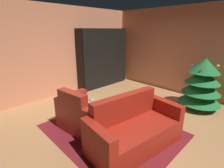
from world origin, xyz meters
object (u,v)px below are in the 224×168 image
at_px(armchair_red, 84,115).
at_px(bottle_on_table, 106,107).
at_px(couch_red, 134,130).
at_px(decorated_tree, 202,84).
at_px(bookshelf_unit, 106,58).
at_px(coffee_table, 115,112).
at_px(book_stack_on_table, 114,108).

bearing_deg(armchair_red, bottle_on_table, 37.43).
relative_size(armchair_red, couch_red, 0.61).
height_order(armchair_red, bottle_on_table, armchair_red).
relative_size(armchair_red, decorated_tree, 0.82).
bearing_deg(couch_red, bottle_on_table, -176.85).
relative_size(bookshelf_unit, decorated_tree, 1.53).
height_order(coffee_table, bottle_on_table, bottle_on_table).
distance_m(armchair_red, book_stack_on_table, 0.66).
relative_size(armchair_red, book_stack_on_table, 5.42).
relative_size(bookshelf_unit, couch_red, 1.13).
distance_m(bookshelf_unit, armchair_red, 3.15).
height_order(bookshelf_unit, couch_red, bookshelf_unit).
bearing_deg(armchair_red, couch_red, 16.75).
height_order(bookshelf_unit, book_stack_on_table, bookshelf_unit).
distance_m(couch_red, decorated_tree, 2.51).
relative_size(couch_red, coffee_table, 2.36).
height_order(bookshelf_unit, coffee_table, bookshelf_unit).
height_order(armchair_red, coffee_table, armchair_red).
distance_m(coffee_table, bottle_on_table, 0.26).
xyz_separation_m(armchair_red, bottle_on_table, (0.37, 0.28, 0.21)).
relative_size(coffee_table, decorated_tree, 0.58).
xyz_separation_m(bookshelf_unit, decorated_tree, (3.27, 0.40, -0.34)).
bearing_deg(decorated_tree, armchair_red, -115.64).
bearing_deg(bottle_on_table, coffee_table, 69.96).
distance_m(bookshelf_unit, bottle_on_table, 3.15).
bearing_deg(book_stack_on_table, bookshelf_unit, 140.99).
xyz_separation_m(armchair_red, decorated_tree, (1.34, 2.79, 0.35)).
height_order(bookshelf_unit, bottle_on_table, bookshelf_unit).
bearing_deg(coffee_table, armchair_red, -132.56).
distance_m(couch_red, book_stack_on_table, 0.73).
relative_size(coffee_table, book_stack_on_table, 3.80).
xyz_separation_m(armchair_red, coffee_table, (0.44, 0.48, 0.06)).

